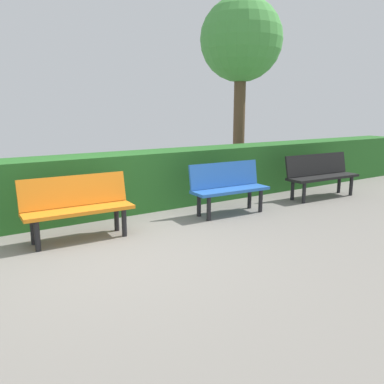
# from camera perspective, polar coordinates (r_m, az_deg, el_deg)

# --- Properties ---
(ground_plane) EXTENTS (19.22, 19.22, 0.00)m
(ground_plane) POSITION_cam_1_polar(r_m,az_deg,el_deg) (4.98, -11.96, -8.79)
(ground_plane) COLOR gray
(bench_black) EXTENTS (1.66, 0.54, 0.86)m
(bench_black) POSITION_cam_1_polar(r_m,az_deg,el_deg) (8.26, 18.17, 2.60)
(bench_black) COLOR black
(bench_black) RESTS_ON ground_plane
(bench_blue) EXTENTS (1.38, 0.51, 0.86)m
(bench_blue) POSITION_cam_1_polar(r_m,az_deg,el_deg) (6.64, 5.27, 0.93)
(bench_blue) COLOR blue
(bench_blue) RESTS_ON ground_plane
(bench_orange) EXTENTS (1.46, 0.51, 0.86)m
(bench_orange) POSITION_cam_1_polar(r_m,az_deg,el_deg) (5.52, -16.33, -1.76)
(bench_orange) COLOR orange
(bench_orange) RESTS_ON ground_plane
(hedge_row) EXTENTS (15.22, 0.78, 1.00)m
(hedge_row) POSITION_cam_1_polar(r_m,az_deg,el_deg) (6.90, -9.39, 1.45)
(hedge_row) COLOR #266023
(hedge_row) RESTS_ON ground_plane
(tree_near) EXTENTS (2.00, 2.00, 4.39)m
(tree_near) POSITION_cam_1_polar(r_m,az_deg,el_deg) (10.26, 7.14, 20.80)
(tree_near) COLOR brown
(tree_near) RESTS_ON ground_plane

